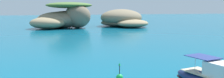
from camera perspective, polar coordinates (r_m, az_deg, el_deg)
The scene contains 3 objects.
islet_large at distance 71.03m, azimuth -11.71°, elevation 5.20°, with size 20.46×18.26×7.60m.
islet_small at distance 75.98m, azimuth 2.32°, elevation 4.87°, with size 19.67×23.49×5.47m.
channel_buoy at distance 18.98m, azimuth 1.84°, elevation -9.20°, with size 0.56×0.56×1.48m.
Camera 1 is at (-6.01, -2.57, 5.81)m, focal length 37.43 mm.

